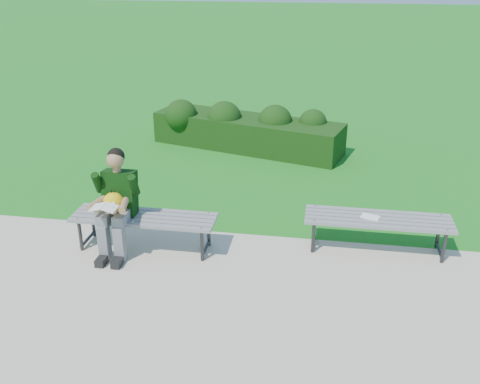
# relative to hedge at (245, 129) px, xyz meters

# --- Properties ---
(ground) EXTENTS (80.00, 80.00, 0.00)m
(ground) POSITION_rel_hedge_xyz_m (0.33, -3.56, -0.39)
(ground) COLOR #2E6615
(ground) RESTS_ON ground
(walkway) EXTENTS (30.00, 3.50, 0.02)m
(walkway) POSITION_rel_hedge_xyz_m (0.33, -5.31, -0.38)
(walkway) COLOR #A9A18F
(walkway) RESTS_ON ground
(hedge) EXTENTS (3.79, 1.89, 0.90)m
(hedge) POSITION_rel_hedge_xyz_m (0.00, 0.00, 0.00)
(hedge) COLOR #153A12
(hedge) RESTS_ON ground
(bench_left) EXTENTS (1.80, 0.50, 0.46)m
(bench_left) POSITION_rel_hedge_xyz_m (-0.64, -4.12, 0.03)
(bench_left) COLOR gray
(bench_left) RESTS_ON walkway
(bench_right) EXTENTS (1.80, 0.50, 0.46)m
(bench_right) POSITION_rel_hedge_xyz_m (2.24, -3.70, 0.03)
(bench_right) COLOR gray
(bench_right) RESTS_ON walkway
(seated_boy) EXTENTS (0.56, 0.76, 1.31)m
(seated_boy) POSITION_rel_hedge_xyz_m (-0.94, -4.21, 0.33)
(seated_boy) COLOR gray
(seated_boy) RESTS_ON walkway
(paper_sheet) EXTENTS (0.26, 0.22, 0.01)m
(paper_sheet) POSITION_rel_hedge_xyz_m (2.14, -3.70, 0.09)
(paper_sheet) COLOR white
(paper_sheet) RESTS_ON bench_right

